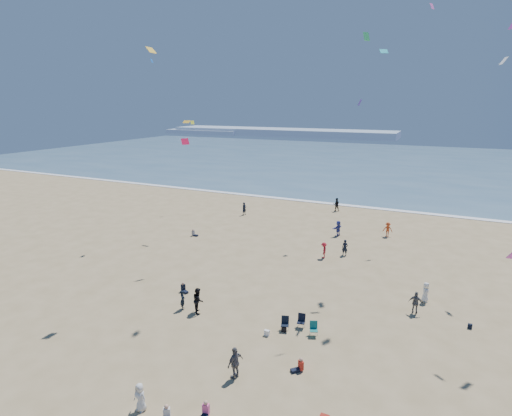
% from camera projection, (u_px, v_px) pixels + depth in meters
% --- Properties ---
extents(ground, '(220.00, 220.00, 0.00)m').
position_uv_depth(ground, '(162.00, 388.00, 22.05)').
color(ground, tan).
rests_on(ground, ground).
extents(ocean, '(220.00, 100.00, 0.06)m').
position_uv_depth(ocean, '(388.00, 163.00, 105.37)').
color(ocean, '#476B84').
rests_on(ocean, ground).
extents(surf_line, '(220.00, 1.20, 0.08)m').
position_uv_depth(surf_line, '(345.00, 205.00, 61.51)').
color(surf_line, white).
rests_on(surf_line, ground).
extents(headland_far, '(110.00, 20.00, 3.20)m').
position_uv_depth(headland_far, '(280.00, 132.00, 195.20)').
color(headland_far, '#7A8EA8').
rests_on(headland_far, ground).
extents(headland_near, '(40.00, 14.00, 2.00)m').
position_uv_depth(headland_near, '(205.00, 132.00, 207.26)').
color(headland_near, '#7A8EA8').
rests_on(headland_near, ground).
extents(standing_flyers, '(33.26, 53.15, 1.95)m').
position_uv_depth(standing_flyers, '(336.00, 275.00, 34.38)').
color(standing_flyers, silver).
rests_on(standing_flyers, ground).
extents(seated_group, '(20.48, 25.33, 0.84)m').
position_uv_depth(seated_group, '(207.00, 316.00, 28.78)').
color(seated_group, silver).
rests_on(seated_group, ground).
extents(chair_cluster, '(2.76, 1.51, 1.00)m').
position_uv_depth(chair_cluster, '(300.00, 325.00, 27.40)').
color(chair_cluster, black).
rests_on(chair_cluster, ground).
extents(white_tote, '(0.35, 0.20, 0.40)m').
position_uv_depth(white_tote, '(267.00, 333.00, 27.00)').
color(white_tote, white).
rests_on(white_tote, ground).
extents(black_backpack, '(0.30, 0.22, 0.38)m').
position_uv_depth(black_backpack, '(284.00, 329.00, 27.45)').
color(black_backpack, black).
rests_on(black_backpack, ground).
extents(navy_bag, '(0.28, 0.18, 0.34)m').
position_uv_depth(navy_bag, '(470.00, 326.00, 27.86)').
color(navy_bag, black).
rests_on(navy_bag, ground).
extents(kites_aloft, '(41.54, 41.97, 28.01)m').
position_uv_depth(kites_aloft, '(406.00, 106.00, 24.65)').
color(kites_aloft, '#721B8A').
rests_on(kites_aloft, ground).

